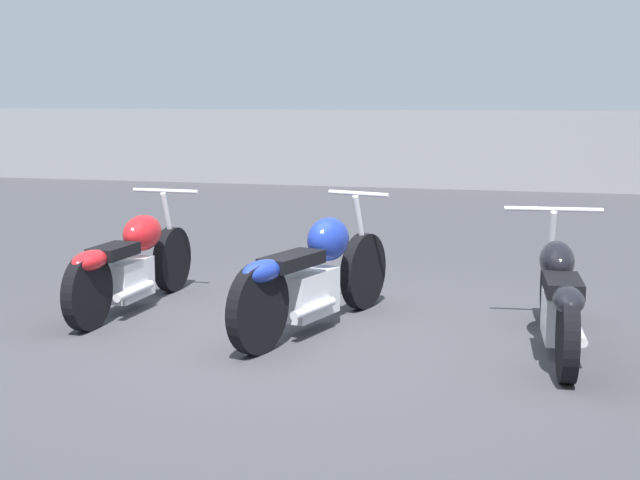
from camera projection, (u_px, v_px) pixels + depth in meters
The scene contains 5 objects.
ground_plane at pixel (297, 340), 6.65m from camera, with size 60.00×60.00×0.00m, color #38383D.
fence_back at pixel (458, 150), 17.13m from camera, with size 40.00×0.04×1.52m.
motorcycle_slot_0 at pixel (131, 262), 7.51m from camera, with size 0.64×2.06×0.97m.
motorcycle_slot_1 at pixel (313, 275), 6.86m from camera, with size 0.82×2.17×1.02m.
motorcycle_slot_2 at pixel (559, 297), 6.30m from camera, with size 0.75×2.09×0.95m.
Camera 1 is at (1.81, -6.19, 1.81)m, focal length 50.00 mm.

